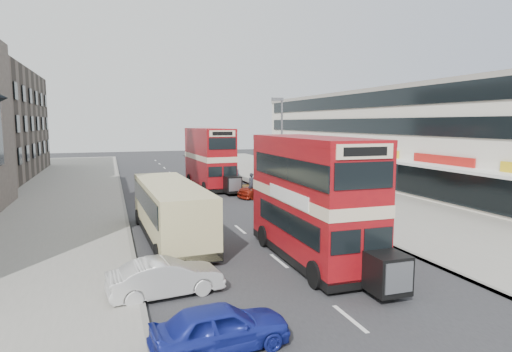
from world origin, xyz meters
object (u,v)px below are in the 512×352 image
object	(u,v)px
car_right_c	(222,172)
coach	(171,209)
street_lamp	(281,139)
cyclist	(252,190)
bus_main	(312,198)
bus_second	(209,158)
car_right_b	(255,187)
car_left_near	(221,327)
pedestrian_near	(313,186)
car_left_front	(166,277)
car_right_a	(267,188)

from	to	relation	value
car_right_c	coach	bearing A→B (deg)	-16.44
street_lamp	cyclist	distance (m)	4.99
bus_main	bus_second	bearing A→B (deg)	-90.62
car_right_b	car_right_c	world-z (taller)	car_right_c
bus_main	bus_second	world-z (taller)	bus_second
street_lamp	bus_main	size ratio (longest dim) A/B	0.84
car_left_near	coach	bearing A→B (deg)	-6.57
car_left_near	pedestrian_near	xyz separation A→B (m)	(12.49, 19.84, 0.45)
bus_main	coach	world-z (taller)	bus_main
bus_main	cyclist	world-z (taller)	bus_main
car_left_front	coach	bearing A→B (deg)	-15.87
street_lamp	pedestrian_near	world-z (taller)	street_lamp
street_lamp	coach	world-z (taller)	street_lamp
coach	car_left_near	xyz separation A→B (m)	(-0.24, -11.71, -0.97)
car_right_a	car_right_c	distance (m)	13.51
bus_main	car_right_a	bearing A→B (deg)	-102.91
car_right_a	car_left_near	bearing A→B (deg)	-29.40
car_left_near	cyclist	distance (m)	23.11
bus_second	car_right_c	distance (m)	8.03
bus_main	car_left_front	xyz separation A→B (m)	(-6.62, -1.96, -2.13)
pedestrian_near	car_right_c	bearing A→B (deg)	-93.81
car_left_near	car_right_b	bearing A→B (deg)	-26.04
car_right_c	street_lamp	bearing A→B (deg)	11.15
coach	car_right_a	bearing A→B (deg)	46.27
car_right_a	street_lamp	bearing A→B (deg)	95.51
coach	cyclist	size ratio (longest dim) A/B	4.94
car_left_front	car_right_c	distance (m)	33.09
car_left_front	car_right_a	bearing A→B (deg)	-37.01
street_lamp	car_left_front	xyz separation A→B (m)	(-11.74, -18.30, -4.12)
pedestrian_near	cyclist	xyz separation A→B (m)	(-4.49, 1.85, -0.36)
pedestrian_near	bus_second	bearing A→B (deg)	-69.94
coach	cyclist	distance (m)	12.67
bus_main	car_left_front	distance (m)	7.23
car_left_near	car_right_c	distance (m)	36.88
bus_main	street_lamp	bearing A→B (deg)	-106.90
car_right_b	car_left_front	bearing A→B (deg)	-28.62
car_left_near	car_left_front	world-z (taller)	car_left_front
coach	pedestrian_near	size ratio (longest dim) A/B	5.51
pedestrian_near	bus_main	bearing A→B (deg)	47.62
car_left_front	street_lamp	bearing A→B (deg)	-39.59
car_right_c	pedestrian_near	xyz separation A→B (m)	(3.41, -15.91, 0.46)
pedestrian_near	car_left_near	bearing A→B (deg)	41.89
car_right_a	cyclist	world-z (taller)	cyclist
car_left_near	car_left_front	distance (m)	4.31
car_right_c	cyclist	xyz separation A→B (m)	(-1.08, -14.06, 0.10)
car_left_near	car_left_front	size ratio (longest dim) A/B	0.94
car_right_a	car_right_b	distance (m)	2.06
bus_second	car_left_front	distance (m)	25.50
bus_main	coach	bearing A→B (deg)	-45.03
car_right_b	car_right_a	bearing A→B (deg)	8.27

